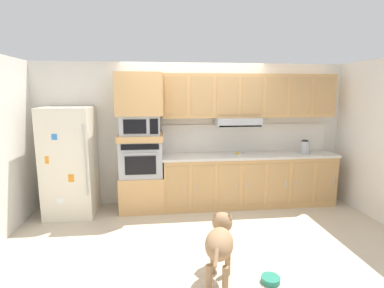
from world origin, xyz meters
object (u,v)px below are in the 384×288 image
Objects in this scene: screwdriver at (238,153)px; built_in_oven at (141,158)px; refrigerator at (70,162)px; electric_kettle at (305,147)px; microwave at (140,125)px; dog_food_bowl at (271,279)px; dog at (220,240)px.

built_in_oven is at bearing -178.64° from screwdriver.
refrigerator reaches higher than electric_kettle.
microwave reaches higher than built_in_oven.
dog_food_bowl is at bearing -95.90° from screwdriver.
electric_kettle reaches higher than dog.
microwave is 3.00m from dog_food_bowl.
screwdriver is 0.16× the size of dog.
electric_kettle is at bearing 56.68° from dog_food_bowl.
microwave reaches higher than dog.
dog is at bearing -66.19° from built_in_oven.
microwave is at bearing -0.77° from built_in_oven.
refrigerator is at bearing -176.61° from built_in_oven.
refrigerator is at bearing 140.38° from dog_food_bowl.
microwave reaches higher than electric_kettle.
refrigerator is 2.82m from screwdriver.
built_in_oven is at bearing 41.09° from dog.
built_in_oven is 2.92× the size of electric_kettle.
dog is (0.92, -2.08, -1.02)m from microwave.
electric_kettle is 2.78m from dog_food_bowl.
built_in_oven is 0.56m from microwave.
refrigerator is 12.17× the size of screwdriver.
built_in_oven is 2.32m from dog.
screwdriver is 2.44m from dog_food_bowl.
built_in_oven reaches higher than screwdriver.
microwave is at bearing -178.64° from screwdriver.
electric_kettle is at bearing -26.45° from dog.
refrigerator is 2.92m from dog.
dog_food_bowl is at bearing -123.32° from electric_kettle.
dog is at bearing -133.73° from electric_kettle.
dog_food_bowl is at bearing -86.28° from dog.
refrigerator is 4.01m from electric_kettle.
microwave is at bearing 41.09° from dog.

